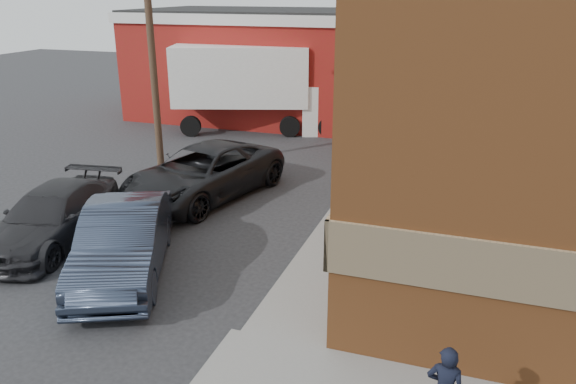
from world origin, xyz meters
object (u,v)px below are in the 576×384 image
Objects in this scene: suv_a at (203,173)px; box_truck at (258,83)px; warehouse at (290,64)px; utility_pole at (151,45)px; suv_b at (52,216)px; sedan at (123,242)px.

suv_a is 9.50m from box_truck.
warehouse reaches higher than suv_a.
box_truck is (-0.35, -3.76, -0.44)m from warehouse.
suv_b is at bearing -85.34° from utility_pole.
warehouse is 3.17× the size of suv_b.
warehouse is 1.88× the size of box_truck.
suv_a is at bearing 72.02° from sedan.
utility_pole is 7.65m from suv_b.
sedan is 0.85× the size of suv_a.
suv_b is (-2.95, 0.97, -0.11)m from sedan.
suv_a is at bearing -97.29° from box_truck.
box_truck reaches higher than sedan.
warehouse is 3.80m from box_truck.
box_truck is at bearing 81.01° from utility_pole.
box_truck is at bearing -95.39° from warehouse.
suv_b is 0.59× the size of box_truck.
suv_a is 5.08m from suv_b.
box_truck is at bearing 74.46° from sedan.
suv_a is 1.20× the size of suv_b.
utility_pole is at bearing 159.35° from suv_a.
box_truck is at bearing 114.66° from suv_a.
utility_pole is at bearing -116.71° from box_truck.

